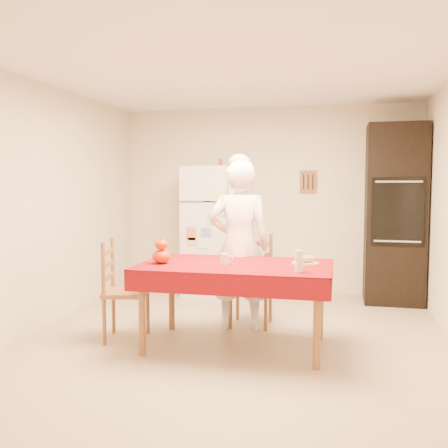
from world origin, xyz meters
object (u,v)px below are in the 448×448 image
(seated_woman, at_px, (239,245))
(coffee_mug, at_px, (225,259))
(refrigerator, at_px, (215,231))
(wine_glass, at_px, (299,261))
(oven_cabinet, at_px, (395,214))
(dining_table, at_px, (236,272))
(bread_plate, at_px, (306,263))
(chair_far, at_px, (252,276))
(pumpkin_lower, at_px, (161,256))
(chair_left, at_px, (120,286))

(seated_woman, relative_size, coffee_mug, 17.14)
(refrigerator, bearing_deg, wine_glass, -61.00)
(oven_cabinet, distance_m, dining_table, 2.67)
(coffee_mug, distance_m, bread_plate, 0.72)
(oven_cabinet, height_order, chair_far, oven_cabinet)
(dining_table, distance_m, chair_far, 0.81)
(bread_plate, bearing_deg, chair_far, 131.84)
(dining_table, relative_size, wine_glass, 9.66)
(refrigerator, height_order, bread_plate, refrigerator)
(coffee_mug, height_order, bread_plate, coffee_mug)
(pumpkin_lower, height_order, bread_plate, pumpkin_lower)
(dining_table, relative_size, chair_left, 1.79)
(oven_cabinet, bearing_deg, chair_left, -141.57)
(seated_woman, bearing_deg, coffee_mug, 81.06)
(bread_plate, bearing_deg, wine_glass, -94.31)
(bread_plate, bearing_deg, pumpkin_lower, -169.21)
(oven_cabinet, relative_size, dining_table, 1.29)
(oven_cabinet, distance_m, seated_woman, 2.27)
(chair_left, height_order, seated_woman, seated_woman)
(oven_cabinet, height_order, bread_plate, oven_cabinet)
(refrigerator, relative_size, chair_far, 1.79)
(chair_left, relative_size, wine_glass, 5.40)
(refrigerator, bearing_deg, coffee_mug, -73.69)
(bread_plate, bearing_deg, dining_table, -168.74)
(chair_left, distance_m, bread_plate, 1.76)
(seated_woman, xyz_separation_m, pumpkin_lower, (-0.58, -0.69, -0.03))
(coffee_mug, relative_size, pumpkin_lower, 0.59)
(dining_table, xyz_separation_m, coffee_mug, (-0.09, -0.06, 0.12))
(dining_table, height_order, wine_glass, wine_glass)
(coffee_mug, bearing_deg, chair_left, 177.42)
(refrigerator, xyz_separation_m, wine_glass, (1.29, -2.33, -0.00))
(seated_woman, height_order, bread_plate, seated_woman)
(refrigerator, bearing_deg, chair_left, -101.08)
(oven_cabinet, xyz_separation_m, chair_left, (-2.69, -2.13, -0.59))
(dining_table, xyz_separation_m, chair_left, (-1.12, -0.01, -0.18))
(chair_far, distance_m, seated_woman, 0.42)
(refrigerator, distance_m, chair_left, 2.15)
(pumpkin_lower, bearing_deg, dining_table, 10.35)
(coffee_mug, height_order, wine_glass, wine_glass)
(pumpkin_lower, relative_size, bread_plate, 0.70)
(coffee_mug, xyz_separation_m, pumpkin_lower, (-0.57, -0.06, 0.01))
(chair_far, height_order, chair_left, same)
(refrigerator, xyz_separation_m, oven_cabinet, (2.28, 0.05, 0.25))
(refrigerator, height_order, dining_table, refrigerator)
(refrigerator, distance_m, bread_plate, 2.36)
(refrigerator, xyz_separation_m, pumpkin_lower, (0.05, -2.19, -0.03))
(refrigerator, distance_m, pumpkin_lower, 2.19)
(chair_far, height_order, bread_plate, chair_far)
(pumpkin_lower, bearing_deg, seated_woman, 50.19)
(dining_table, height_order, bread_plate, bread_plate)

